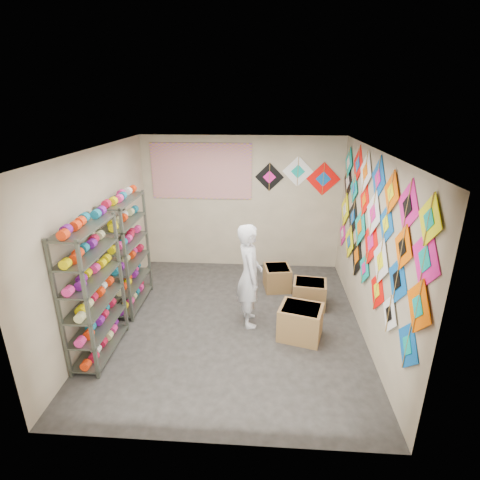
# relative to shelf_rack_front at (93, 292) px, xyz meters

# --- Properties ---
(ground) EXTENTS (4.50, 4.50, 0.00)m
(ground) POSITION_rel_shelf_rack_front_xyz_m (1.78, 0.85, -0.95)
(ground) COLOR #282523
(room_walls) EXTENTS (4.50, 4.50, 4.50)m
(room_walls) POSITION_rel_shelf_rack_front_xyz_m (1.78, 0.85, 0.69)
(room_walls) COLOR #B7A78C
(room_walls) RESTS_ON ground
(shelf_rack_front) EXTENTS (0.40, 1.10, 1.90)m
(shelf_rack_front) POSITION_rel_shelf_rack_front_xyz_m (0.00, 0.00, 0.00)
(shelf_rack_front) COLOR #4C5147
(shelf_rack_front) RESTS_ON ground
(shelf_rack_back) EXTENTS (0.40, 1.10, 1.90)m
(shelf_rack_back) POSITION_rel_shelf_rack_front_xyz_m (0.00, 1.30, 0.00)
(shelf_rack_back) COLOR #4C5147
(shelf_rack_back) RESTS_ON ground
(string_spools) EXTENTS (0.12, 2.36, 0.12)m
(string_spools) POSITION_rel_shelf_rack_front_xyz_m (-0.00, 0.65, 0.10)
(string_spools) COLOR #F12B87
(string_spools) RESTS_ON ground
(kite_wall_display) EXTENTS (0.06, 4.30, 2.06)m
(kite_wall_display) POSITION_rel_shelf_rack_front_xyz_m (3.76, 0.89, 0.70)
(kite_wall_display) COLOR #0B56B0
(kite_wall_display) RESTS_ON room_walls
(back_wall_kites) EXTENTS (1.67, 0.02, 0.78)m
(back_wall_kites) POSITION_rel_shelf_rack_front_xyz_m (2.92, 3.09, 0.98)
(back_wall_kites) COLOR black
(back_wall_kites) RESTS_ON room_walls
(poster) EXTENTS (2.00, 0.01, 1.10)m
(poster) POSITION_rel_shelf_rack_front_xyz_m (0.98, 3.08, 1.05)
(poster) COLOR #9853B4
(poster) RESTS_ON room_walls
(shopkeeper) EXTENTS (0.74, 0.61, 1.65)m
(shopkeeper) POSITION_rel_shelf_rack_front_xyz_m (2.04, 0.89, -0.13)
(shopkeeper) COLOR silver
(shopkeeper) RESTS_ON ground
(carton_a) EXTENTS (0.72, 0.65, 0.51)m
(carton_a) POSITION_rel_shelf_rack_front_xyz_m (2.82, 0.54, -0.70)
(carton_a) COLOR olive
(carton_a) RESTS_ON ground
(carton_b) EXTENTS (0.61, 0.52, 0.45)m
(carton_b) POSITION_rel_shelf_rack_front_xyz_m (3.05, 1.47, -0.72)
(carton_b) COLOR olive
(carton_b) RESTS_ON ground
(carton_c) EXTENTS (0.53, 0.57, 0.44)m
(carton_c) POSITION_rel_shelf_rack_front_xyz_m (2.51, 2.05, -0.73)
(carton_c) COLOR olive
(carton_c) RESTS_ON ground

